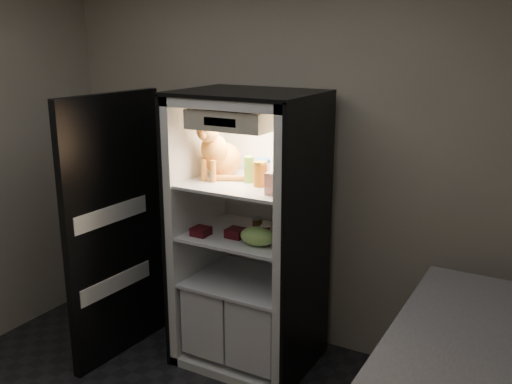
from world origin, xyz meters
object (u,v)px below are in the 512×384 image
soda_can_c (265,235)px  grape_bag (258,236)px  soda_can_b (290,230)px  refrigerator (251,251)px  berry_box_left (201,231)px  tabby_cat (219,153)px  berry_box_right (236,233)px  parmesan_shaker (249,169)px  salsa_jar (260,174)px  pepper_jar (294,169)px  soda_can_a (277,226)px  cream_carton (273,184)px  condiment_jar (257,224)px  mayo_tub (263,169)px

soda_can_c → grape_bag: soda_can_c is taller
soda_can_b → grape_bag: (-0.13, -0.20, -0.00)m
refrigerator → berry_box_left: (-0.24, -0.24, 0.18)m
soda_can_c → grape_bag: size_ratio=0.52×
tabby_cat → berry_box_right: size_ratio=3.92×
parmesan_shaker → salsa_jar: (0.11, -0.05, -0.01)m
tabby_cat → salsa_jar: size_ratio=2.80×
salsa_jar → pepper_jar: size_ratio=0.72×
refrigerator → parmesan_shaker: refrigerator is taller
soda_can_a → soda_can_b: (0.12, -0.03, 0.01)m
cream_carton → soda_can_c: size_ratio=1.11×
condiment_jar → soda_can_c: bearing=-49.5°
pepper_jar → soda_can_c: pepper_jar is taller
parmesan_shaker → berry_box_left: size_ratio=1.57×
pepper_jar → berry_box_right: size_ratio=1.95×
pepper_jar → salsa_jar: bearing=-153.8°
mayo_tub → berry_box_left: 0.58m
refrigerator → pepper_jar: 0.69m
soda_can_a → soda_can_c: bearing=-85.4°
refrigerator → berry_box_right: (-0.02, -0.16, 0.18)m
refrigerator → soda_can_b: bearing=-2.0°
pepper_jar → grape_bag: bearing=-124.3°
cream_carton → berry_box_right: 0.50m
refrigerator → berry_box_left: size_ratio=17.22×
parmesan_shaker → soda_can_b: parmesan_shaker is taller
mayo_tub → refrigerator: bearing=-138.3°
refrigerator → soda_can_a: refrigerator is taller
refrigerator → pepper_jar: refrigerator is taller
salsa_jar → soda_can_b: salsa_jar is taller
berry_box_right → berry_box_left: bearing=-159.0°
tabby_cat → soda_can_b: 0.69m
condiment_jar → soda_can_b: bearing=-7.3°
berry_box_right → salsa_jar: bearing=21.3°
refrigerator → grape_bag: (0.17, -0.21, 0.21)m
salsa_jar → refrigerator: bearing=142.6°
condiment_jar → berry_box_right: bearing=-108.4°
grape_bag → tabby_cat: bearing=155.6°
grape_bag → berry_box_left: 0.42m
refrigerator → berry_box_right: 0.24m
soda_can_b → parmesan_shaker: bearing=-171.8°
soda_can_b → berry_box_right: soda_can_b is taller
berry_box_right → cream_carton: bearing=-13.5°
refrigerator → parmesan_shaker: (0.02, -0.05, 0.58)m
berry_box_left → pepper_jar: bearing=22.9°
parmesan_shaker → pepper_jar: pepper_jar is taller
parmesan_shaker → refrigerator: bearing=108.8°
mayo_tub → tabby_cat: bearing=-162.5°
cream_carton → soda_can_c: bearing=144.8°
soda_can_c → grape_bag: bearing=-122.4°
salsa_jar → pepper_jar: bearing=26.2°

